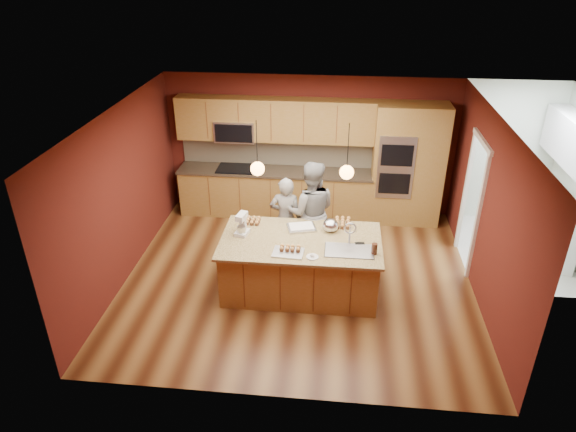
# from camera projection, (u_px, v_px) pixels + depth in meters

# --- Properties ---
(floor) EXTENTS (5.50, 5.50, 0.00)m
(floor) POSITION_uv_depth(u_px,v_px,m) (298.00, 277.00, 8.32)
(floor) COLOR #42200F
(floor) RESTS_ON ground
(ceiling) EXTENTS (5.50, 5.50, 0.00)m
(ceiling) POSITION_uv_depth(u_px,v_px,m) (300.00, 115.00, 7.05)
(ceiling) COLOR white
(ceiling) RESTS_ON ground
(wall_back) EXTENTS (5.50, 0.00, 5.50)m
(wall_back) POSITION_uv_depth(u_px,v_px,m) (310.00, 146.00, 9.88)
(wall_back) COLOR #4E1711
(wall_back) RESTS_ON ground
(wall_front) EXTENTS (5.50, 0.00, 5.50)m
(wall_front) POSITION_uv_depth(u_px,v_px,m) (279.00, 306.00, 5.49)
(wall_front) COLOR #4E1711
(wall_front) RESTS_ON ground
(wall_left) EXTENTS (0.00, 5.00, 5.00)m
(wall_left) POSITION_uv_depth(u_px,v_px,m) (122.00, 195.00, 7.94)
(wall_left) COLOR #4E1711
(wall_left) RESTS_ON ground
(wall_right) EXTENTS (0.00, 5.00, 5.00)m
(wall_right) POSITION_uv_depth(u_px,v_px,m) (488.00, 212.00, 7.43)
(wall_right) COLOR #4E1711
(wall_right) RESTS_ON ground
(cabinet_run) EXTENTS (3.74, 0.64, 2.30)m
(cabinet_run) POSITION_uv_depth(u_px,v_px,m) (273.00, 167.00, 9.89)
(cabinet_run) COLOR olive
(cabinet_run) RESTS_ON floor
(oven_column) EXTENTS (1.30, 0.62, 2.30)m
(oven_column) POSITION_uv_depth(u_px,v_px,m) (407.00, 165.00, 9.54)
(oven_column) COLOR olive
(oven_column) RESTS_ON floor
(doorway_trim) EXTENTS (0.08, 1.11, 2.20)m
(doorway_trim) POSITION_uv_depth(u_px,v_px,m) (471.00, 205.00, 8.28)
(doorway_trim) COLOR white
(doorway_trim) RESTS_ON wall_right
(pendant_left) EXTENTS (0.20, 0.20, 0.80)m
(pendant_left) POSITION_uv_depth(u_px,v_px,m) (258.00, 168.00, 7.18)
(pendant_left) COLOR black
(pendant_left) RESTS_ON ceiling
(pendant_right) EXTENTS (0.20, 0.20, 0.80)m
(pendant_right) POSITION_uv_depth(u_px,v_px,m) (347.00, 172.00, 7.06)
(pendant_right) COLOR black
(pendant_right) RESTS_ON ceiling
(island) EXTENTS (2.40, 1.34, 1.26)m
(island) POSITION_uv_depth(u_px,v_px,m) (301.00, 264.00, 7.84)
(island) COLOR olive
(island) RESTS_ON floor
(person_left) EXTENTS (0.54, 0.36, 1.47)m
(person_left) POSITION_uv_depth(u_px,v_px,m) (286.00, 218.00, 8.55)
(person_left) COLOR black
(person_left) RESTS_ON floor
(person_right) EXTENTS (0.90, 0.73, 1.76)m
(person_right) POSITION_uv_depth(u_px,v_px,m) (310.00, 212.00, 8.45)
(person_right) COLOR gray
(person_right) RESTS_ON floor
(stand_mixer) EXTENTS (0.22, 0.28, 0.34)m
(stand_mixer) POSITION_uv_depth(u_px,v_px,m) (242.00, 225.00, 7.74)
(stand_mixer) COLOR silver
(stand_mixer) RESTS_ON island
(sheet_cake) EXTENTS (0.49, 0.41, 0.05)m
(sheet_cake) POSITION_uv_depth(u_px,v_px,m) (301.00, 227.00, 7.94)
(sheet_cake) COLOR silver
(sheet_cake) RESTS_ON island
(cooling_rack) EXTENTS (0.46, 0.34, 0.02)m
(cooling_rack) POSITION_uv_depth(u_px,v_px,m) (288.00, 253.00, 7.31)
(cooling_rack) COLOR #B5B7BC
(cooling_rack) RESTS_ON island
(mixing_bowl) EXTENTS (0.24, 0.24, 0.21)m
(mixing_bowl) POSITION_uv_depth(u_px,v_px,m) (331.00, 225.00, 7.84)
(mixing_bowl) COLOR silver
(mixing_bowl) RESTS_ON island
(plate) EXTENTS (0.17, 0.17, 0.01)m
(plate) POSITION_uv_depth(u_px,v_px,m) (312.00, 257.00, 7.21)
(plate) COLOR silver
(plate) RESTS_ON island
(tumbler) EXTENTS (0.08, 0.08, 0.16)m
(tumbler) POSITION_uv_depth(u_px,v_px,m) (374.00, 249.00, 7.26)
(tumbler) COLOR #3D2115
(tumbler) RESTS_ON island
(phone) EXTENTS (0.15, 0.09, 0.01)m
(phone) POSITION_uv_depth(u_px,v_px,m) (360.00, 243.00, 7.54)
(phone) COLOR black
(phone) RESTS_ON island
(cupcakes_left) EXTENTS (0.24, 0.24, 0.07)m
(cupcakes_left) POSITION_uv_depth(u_px,v_px,m) (253.00, 220.00, 8.11)
(cupcakes_left) COLOR #C98C45
(cupcakes_left) RESTS_ON island
(cupcakes_rack) EXTENTS (0.31, 0.15, 0.07)m
(cupcakes_rack) POSITION_uv_depth(u_px,v_px,m) (290.00, 248.00, 7.34)
(cupcakes_rack) COLOR #C98C45
(cupcakes_rack) RESTS_ON island
(cupcakes_right) EXTENTS (0.26, 0.34, 0.08)m
(cupcakes_right) POSITION_uv_depth(u_px,v_px,m) (343.00, 222.00, 8.04)
(cupcakes_right) COLOR #C98C45
(cupcakes_right) RESTS_ON island
(washer) EXTENTS (0.82, 0.84, 1.09)m
(washer) POSITION_uv_depth(u_px,v_px,m) (555.00, 234.00, 8.47)
(washer) COLOR silver
(washer) RESTS_ON floor
(dryer) EXTENTS (0.65, 0.67, 1.03)m
(dryer) POSITION_uv_depth(u_px,v_px,m) (543.00, 219.00, 8.98)
(dryer) COLOR silver
(dryer) RESTS_ON floor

